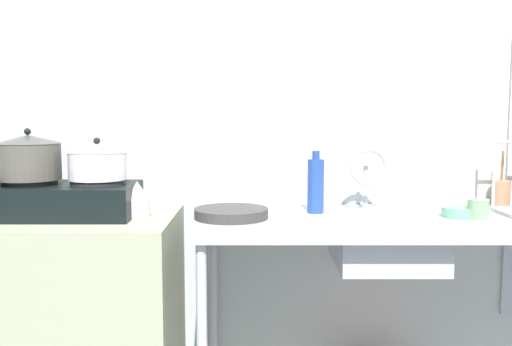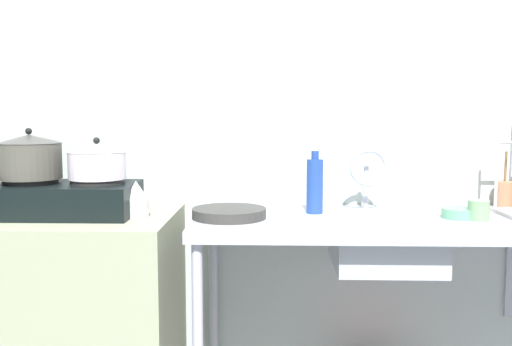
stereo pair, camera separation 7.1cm
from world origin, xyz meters
name	(u,v)px [view 1 (the left image)]	position (x,y,z in m)	size (l,w,h in m)	color
wall_back	(403,104)	(0.00, 1.74, 1.25)	(4.61, 0.10, 2.50)	#AAB4B1
counter_concrete	(46,328)	(-1.38, 1.41, 0.42)	(0.95, 0.57, 0.84)	gray
counter_sink	(406,234)	(-0.06, 1.41, 0.77)	(1.54, 0.57, 0.84)	#A2A6B4
stove	(62,199)	(-1.31, 1.41, 0.90)	(0.51, 0.31, 0.13)	black
pot_on_left_burner	(27,157)	(-1.43, 1.41, 1.05)	(0.23, 0.23, 0.18)	#49463F
pot_on_right_burner	(96,162)	(-1.18, 1.41, 1.04)	(0.21, 0.21, 0.15)	silver
percolator	(136,200)	(-1.04, 1.38, 0.90)	(0.09, 0.09, 0.13)	silver
sink_basin	(384,241)	(-0.15, 1.37, 0.75)	(0.37, 0.37, 0.17)	#A2A6B4
faucet	(367,170)	(-0.19, 1.53, 0.99)	(0.15, 0.08, 0.24)	#A2A6B4
frying_pan	(229,213)	(-0.70, 1.37, 0.86)	(0.26, 0.26, 0.04)	#312F2E
cup_by_rack	(476,209)	(0.17, 1.36, 0.87)	(0.07, 0.07, 0.07)	gray
small_bowl_on_drainboard	(457,212)	(0.12, 1.39, 0.86)	(0.12, 0.12, 0.04)	#5A9F76
bottle_by_sink	(314,185)	(-0.39, 1.48, 0.94)	(0.06, 0.06, 0.23)	navy
utensil_jar	(499,193)	(0.37, 1.64, 0.89)	(0.07, 0.07, 0.23)	#A5704F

